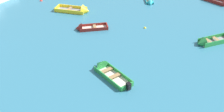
{
  "coord_description": "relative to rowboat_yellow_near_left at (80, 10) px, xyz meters",
  "views": [
    {
      "loc": [
        -1.32,
        -1.97,
        15.63
      ],
      "look_at": [
        0.0,
        22.33,
        0.15
      ],
      "focal_mm": 46.24,
      "sensor_mm": 36.0,
      "label": 1
    }
  ],
  "objects": [
    {
      "name": "mooring_buoy_trailing",
      "position": [
        7.93,
        -5.14,
        -0.22
      ],
      "size": [
        0.31,
        0.31,
        0.31
      ],
      "primitive_type": "sphere",
      "color": "yellow",
      "rests_on": "ground_plane"
    },
    {
      "name": "rowboat_yellow_near_left",
      "position": [
        0.0,
        0.0,
        0.0
      ],
      "size": [
        4.9,
        2.93,
        1.52
      ],
      "color": "gray",
      "rests_on": "ground_plane"
    },
    {
      "name": "mooring_buoy_far_field",
      "position": [
        -5.77,
        4.28,
        -0.22
      ],
      "size": [
        0.42,
        0.42,
        0.42
      ],
      "primitive_type": "sphere",
      "color": "red",
      "rests_on": "ground_plane"
    },
    {
      "name": "rowboat_maroon_near_right",
      "position": [
        19.93,
        1.7,
        -0.02
      ],
      "size": [
        3.65,
        4.14,
        1.23
      ],
      "color": "gray",
      "rests_on": "ground_plane"
    },
    {
      "name": "rowboat_turquoise_cluster_inner",
      "position": [
        9.78,
        2.46,
        -0.1
      ],
      "size": [
        1.08,
        2.82,
        0.92
      ],
      "color": "#4C4C51",
      "rests_on": "ground_plane"
    },
    {
      "name": "rowboat_maroon_outer_left",
      "position": [
        0.78,
        -5.14,
        -0.03
      ],
      "size": [
        3.94,
        1.73,
        1.18
      ],
      "color": "beige",
      "rests_on": "ground_plane"
    },
    {
      "name": "rowboat_green_midfield_left",
      "position": [
        2.93,
        -13.81,
        -0.02
      ],
      "size": [
        3.7,
        4.56,
        1.33
      ],
      "color": "beige",
      "rests_on": "ground_plane"
    },
    {
      "name": "rowboat_green_far_left",
      "position": [
        14.1,
        -9.25,
        0.01
      ],
      "size": [
        4.32,
        2.5,
        1.16
      ],
      "color": "gray",
      "rests_on": "ground_plane"
    }
  ]
}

